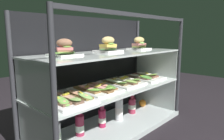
% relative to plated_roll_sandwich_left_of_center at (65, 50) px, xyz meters
% --- Properties ---
extents(ground_plane, '(6.00, 6.00, 0.02)m').
position_rel_plated_roll_sandwich_left_of_center_xyz_m(ground_plane, '(0.41, -0.06, -0.71)').
color(ground_plane, black).
rests_on(ground_plane, ground).
extents(case_base_deck, '(1.41, 0.53, 0.04)m').
position_rel_plated_roll_sandwich_left_of_center_xyz_m(case_base_deck, '(0.41, -0.06, -0.68)').
color(case_base_deck, '#B1BABA').
rests_on(case_base_deck, ground).
extents(case_frame, '(1.41, 0.53, 0.95)m').
position_rel_plated_roll_sandwich_left_of_center_xyz_m(case_frame, '(0.41, 0.11, -0.19)').
color(case_frame, '#333338').
rests_on(case_frame, ground).
extents(riser_lower_tier, '(1.35, 0.47, 0.32)m').
position_rel_plated_roll_sandwich_left_of_center_xyz_m(riser_lower_tier, '(0.41, -0.06, -0.50)').
color(riser_lower_tier, silver).
rests_on(riser_lower_tier, case_base_deck).
extents(shelf_lower_glass, '(1.37, 0.49, 0.01)m').
position_rel_plated_roll_sandwich_left_of_center_xyz_m(shelf_lower_glass, '(0.41, -0.06, -0.33)').
color(shelf_lower_glass, silver).
rests_on(shelf_lower_glass, riser_lower_tier).
extents(riser_upper_tier, '(1.35, 0.47, 0.27)m').
position_rel_plated_roll_sandwich_left_of_center_xyz_m(riser_upper_tier, '(0.41, -0.06, -0.19)').
color(riser_upper_tier, silver).
rests_on(riser_upper_tier, shelf_lower_glass).
extents(shelf_upper_glass, '(1.37, 0.49, 0.01)m').
position_rel_plated_roll_sandwich_left_of_center_xyz_m(shelf_upper_glass, '(0.41, -0.06, -0.05)').
color(shelf_upper_glass, silver).
rests_on(shelf_upper_glass, riser_upper_tier).
extents(plated_roll_sandwich_left_of_center, '(0.18, 0.18, 0.12)m').
position_rel_plated_roll_sandwich_left_of_center_xyz_m(plated_roll_sandwich_left_of_center, '(0.00, 0.00, 0.00)').
color(plated_roll_sandwich_left_of_center, white).
rests_on(plated_roll_sandwich_left_of_center, shelf_upper_glass).
extents(plated_roll_sandwich_near_left_corner, '(0.18, 0.18, 0.13)m').
position_rel_plated_roll_sandwich_left_of_center_xyz_m(plated_roll_sandwich_near_left_corner, '(0.41, -0.02, 0.01)').
color(plated_roll_sandwich_near_left_corner, white).
rests_on(plated_roll_sandwich_near_left_corner, shelf_upper_glass).
extents(plated_roll_sandwich_mid_right, '(0.17, 0.17, 0.12)m').
position_rel_plated_roll_sandwich_left_of_center_xyz_m(plated_roll_sandwich_mid_right, '(0.82, -0.03, 0.01)').
color(plated_roll_sandwich_mid_right, white).
rests_on(plated_roll_sandwich_mid_right, shelf_upper_glass).
extents(open_sandwich_tray_far_left, '(0.28, 0.36, 0.06)m').
position_rel_plated_roll_sandwich_left_of_center_xyz_m(open_sandwich_tray_far_left, '(-0.06, -0.10, -0.31)').
color(open_sandwich_tray_far_left, white).
rests_on(open_sandwich_tray_far_left, shelf_lower_glass).
extents(open_sandwich_tray_center, '(0.28, 0.37, 0.06)m').
position_rel_plated_roll_sandwich_left_of_center_xyz_m(open_sandwich_tray_center, '(0.24, -0.05, -0.31)').
color(open_sandwich_tray_center, white).
rests_on(open_sandwich_tray_center, shelf_lower_glass).
extents(open_sandwich_tray_mid_left, '(0.28, 0.36, 0.06)m').
position_rel_plated_roll_sandwich_left_of_center_xyz_m(open_sandwich_tray_mid_left, '(0.56, -0.05, -0.31)').
color(open_sandwich_tray_mid_left, white).
rests_on(open_sandwich_tray_mid_left, shelf_lower_glass).
extents(open_sandwich_tray_near_right_corner, '(0.28, 0.36, 0.06)m').
position_rel_plated_roll_sandwich_left_of_center_xyz_m(open_sandwich_tray_near_right_corner, '(0.87, -0.06, -0.31)').
color(open_sandwich_tray_near_right_corner, white).
rests_on(open_sandwich_tray_near_right_corner, shelf_lower_glass).
extents(juice_bottle_front_fourth, '(0.06, 0.06, 0.23)m').
position_rel_plated_roll_sandwich_left_of_center_xyz_m(juice_bottle_front_fourth, '(-0.11, -0.03, -0.57)').
color(juice_bottle_front_fourth, white).
rests_on(juice_bottle_front_fourth, case_base_deck).
extents(juice_bottle_back_center, '(0.07, 0.07, 0.21)m').
position_rel_plated_roll_sandwich_left_of_center_xyz_m(juice_bottle_back_center, '(0.11, 0.00, -0.58)').
color(juice_bottle_back_center, maroon).
rests_on(juice_bottle_back_center, case_base_deck).
extents(juice_bottle_front_left_end, '(0.06, 0.06, 0.19)m').
position_rel_plated_roll_sandwich_left_of_center_xyz_m(juice_bottle_front_left_end, '(0.33, -0.02, -0.58)').
color(juice_bottle_front_left_end, '#9F1A3C').
rests_on(juice_bottle_front_left_end, case_base_deck).
extents(juice_bottle_back_left, '(0.07, 0.07, 0.25)m').
position_rel_plated_roll_sandwich_left_of_center_xyz_m(juice_bottle_back_left, '(0.53, -0.03, -0.56)').
color(juice_bottle_back_left, silver).
rests_on(juice_bottle_back_left, case_base_deck).
extents(juice_bottle_front_right_end, '(0.07, 0.07, 0.19)m').
position_rel_plated_roll_sandwich_left_of_center_xyz_m(juice_bottle_front_right_end, '(0.75, -0.01, -0.58)').
color(juice_bottle_front_right_end, '#9D2B43').
rests_on(juice_bottle_front_right_end, case_base_deck).
extents(orange_fruit_beside_bottles, '(0.08, 0.08, 0.08)m').
position_rel_plated_roll_sandwich_left_of_center_xyz_m(orange_fruit_beside_bottles, '(0.97, 0.02, -0.62)').
color(orange_fruit_beside_bottles, orange).
rests_on(orange_fruit_beside_bottles, case_base_deck).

